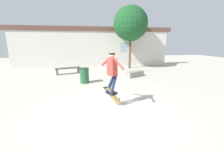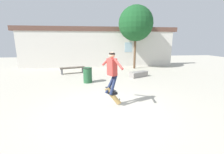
{
  "view_description": "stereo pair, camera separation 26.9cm",
  "coord_description": "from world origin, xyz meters",
  "px_view_note": "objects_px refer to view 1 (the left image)",
  "views": [
    {
      "loc": [
        -0.74,
        -4.85,
        2.36
      ],
      "look_at": [
        0.16,
        0.29,
        1.13
      ],
      "focal_mm": 24.0,
      "sensor_mm": 36.0,
      "label": 1
    },
    {
      "loc": [
        -0.47,
        -4.89,
        2.36
      ],
      "look_at": [
        0.16,
        0.29,
        1.13
      ],
      "focal_mm": 24.0,
      "sensor_mm": 36.0,
      "label": 2
    }
  ],
  "objects_px": {
    "skate_ledge": "(135,74)",
    "skateboard_resting": "(108,89)",
    "tree_right": "(131,24)",
    "skateboard_flipping": "(113,96)",
    "park_bench": "(68,69)",
    "skater": "(112,69)",
    "trash_bin": "(84,75)"
  },
  "relations": [
    {
      "from": "park_bench",
      "to": "skateboard_flipping",
      "type": "height_order",
      "value": "skateboard_flipping"
    },
    {
      "from": "tree_right",
      "to": "skate_ledge",
      "type": "xyz_separation_m",
      "value": [
        -0.61,
        -3.37,
        -3.68
      ]
    },
    {
      "from": "trash_bin",
      "to": "skater",
      "type": "xyz_separation_m",
      "value": [
        1.02,
        -3.51,
        0.94
      ]
    },
    {
      "from": "tree_right",
      "to": "park_bench",
      "type": "relative_size",
      "value": 2.86
    },
    {
      "from": "skater",
      "to": "skate_ledge",
      "type": "bearing_deg",
      "value": 33.3
    },
    {
      "from": "tree_right",
      "to": "skateboard_resting",
      "type": "relative_size",
      "value": 6.3
    },
    {
      "from": "skater",
      "to": "tree_right",
      "type": "bearing_deg",
      "value": 40.31
    },
    {
      "from": "park_bench",
      "to": "skateboard_resting",
      "type": "relative_size",
      "value": 2.2
    },
    {
      "from": "park_bench",
      "to": "trash_bin",
      "type": "distance_m",
      "value": 3.04
    },
    {
      "from": "skate_ledge",
      "to": "skateboard_resting",
      "type": "bearing_deg",
      "value": -157.68
    },
    {
      "from": "park_bench",
      "to": "skater",
      "type": "relative_size",
      "value": 1.21
    },
    {
      "from": "tree_right",
      "to": "skateboard_flipping",
      "type": "relative_size",
      "value": 7.2
    },
    {
      "from": "tree_right",
      "to": "skateboard_flipping",
      "type": "distance_m",
      "value": 9.13
    },
    {
      "from": "park_bench",
      "to": "trash_bin",
      "type": "height_order",
      "value": "trash_bin"
    },
    {
      "from": "park_bench",
      "to": "skateboard_resting",
      "type": "height_order",
      "value": "park_bench"
    },
    {
      "from": "tree_right",
      "to": "trash_bin",
      "type": "relative_size",
      "value": 6.01
    },
    {
      "from": "tree_right",
      "to": "trash_bin",
      "type": "height_order",
      "value": "tree_right"
    },
    {
      "from": "skateboard_flipping",
      "to": "park_bench",
      "type": "bearing_deg",
      "value": 107.69
    },
    {
      "from": "tree_right",
      "to": "skater",
      "type": "bearing_deg",
      "value": -110.79
    },
    {
      "from": "park_bench",
      "to": "skateboard_resting",
      "type": "bearing_deg",
      "value": -78.69
    },
    {
      "from": "park_bench",
      "to": "skater",
      "type": "height_order",
      "value": "skater"
    },
    {
      "from": "park_bench",
      "to": "skateboard_flipping",
      "type": "xyz_separation_m",
      "value": [
        2.3,
        -6.27,
        0.03
      ]
    },
    {
      "from": "trash_bin",
      "to": "skateboard_resting",
      "type": "height_order",
      "value": "trash_bin"
    },
    {
      "from": "tree_right",
      "to": "skater",
      "type": "xyz_separation_m",
      "value": [
        -3.01,
        -7.93,
        -2.47
      ]
    },
    {
      "from": "skater",
      "to": "park_bench",
      "type": "bearing_deg",
      "value": 80.79
    },
    {
      "from": "park_bench",
      "to": "trash_bin",
      "type": "bearing_deg",
      "value": -83.21
    },
    {
      "from": "skater",
      "to": "skateboard_flipping",
      "type": "bearing_deg",
      "value": -3.22
    },
    {
      "from": "skate_ledge",
      "to": "trash_bin",
      "type": "bearing_deg",
      "value": 169.23
    },
    {
      "from": "tree_right",
      "to": "skate_ledge",
      "type": "distance_m",
      "value": 5.03
    },
    {
      "from": "park_bench",
      "to": "skate_ledge",
      "type": "relative_size",
      "value": 1.33
    },
    {
      "from": "skateboard_resting",
      "to": "park_bench",
      "type": "bearing_deg",
      "value": 7.96
    },
    {
      "from": "skate_ledge",
      "to": "skateboard_resting",
      "type": "distance_m",
      "value": 3.51
    }
  ]
}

